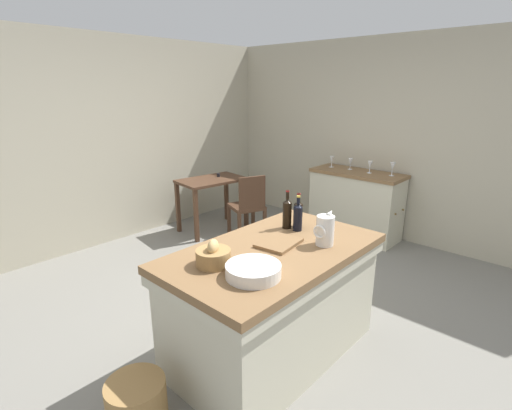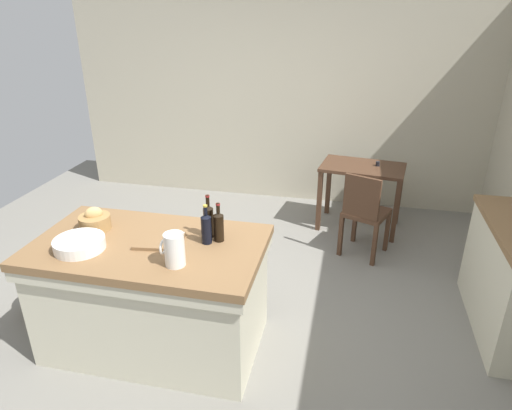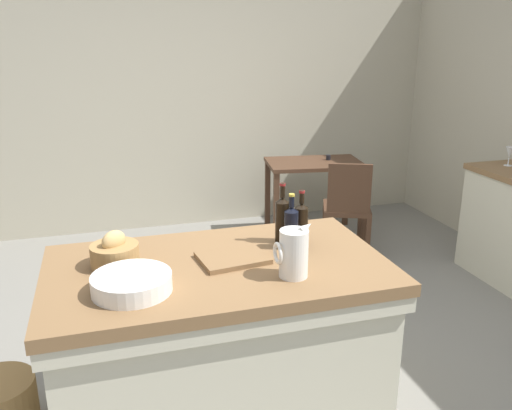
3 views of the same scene
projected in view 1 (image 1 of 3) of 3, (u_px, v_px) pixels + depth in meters
The scene contains 19 objects.
ground_plane at pixel (259, 307), 3.56m from camera, with size 6.76×6.76×0.00m, color slate.
wall_back at pixel (107, 142), 4.86m from camera, with size 5.32×0.12×2.60m, color #B2AA93.
wall_right at pixel (391, 140), 5.01m from camera, with size 0.12×5.20×2.60m, color #B2AA93.
island_table at pixel (273, 298), 2.83m from camera, with size 1.61×0.93×0.87m.
side_cabinet at pixel (355, 204), 5.19m from camera, with size 0.52×1.23×0.90m.
writing_desk at pixel (212, 187), 5.34m from camera, with size 0.97×0.68×0.80m.
wooden_chair at pixel (248, 206), 4.98m from camera, with size 0.52×0.52×0.90m.
pitcher at pixel (325, 230), 2.74m from camera, with size 0.17×0.13×0.26m.
wash_bowl at pixel (253, 271), 2.30m from camera, with size 0.34×0.34×0.08m, color silver.
bread_basket at pixel (213, 256), 2.44m from camera, with size 0.23×0.23×0.17m.
cutting_board at pixel (279, 243), 2.78m from camera, with size 0.32×0.24×0.02m, color brown.
wine_bottle_dark at pixel (298, 213), 3.11m from camera, with size 0.07×0.07×0.28m.
wine_bottle_amber at pixel (287, 213), 3.07m from camera, with size 0.07×0.07×0.32m.
wine_bottle_green at pixel (298, 217), 3.02m from camera, with size 0.07×0.07×0.29m.
wine_glass_far_left at pixel (393, 167), 4.79m from camera, with size 0.07×0.07×0.17m.
wine_glass_left at pixel (370, 165), 4.94m from camera, with size 0.07×0.07×0.16m.
wine_glass_middle at pixel (350, 162), 5.17m from camera, with size 0.07×0.07×0.15m.
wine_glass_right at pixel (332, 160), 5.32m from camera, with size 0.07×0.07×0.15m.
wicker_hamper at pixel (137, 405), 2.27m from camera, with size 0.35×0.35×0.32m, color olive.
Camera 1 is at (-2.32, -2.09, 1.97)m, focal length 26.79 mm.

